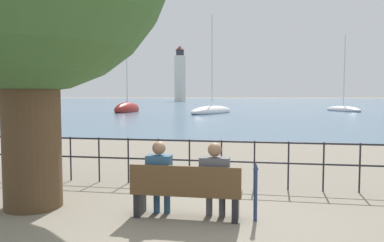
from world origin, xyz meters
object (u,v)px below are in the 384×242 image
(sailboat_1, at_px, (127,109))
(sailboat_2, at_px, (343,109))
(sailboat_3, at_px, (212,111))
(harbor_lighthouse, at_px, (180,76))
(seated_person_right, at_px, (215,177))
(park_bench, at_px, (186,193))
(seated_person_left, at_px, (160,175))
(closed_umbrella, at_px, (256,189))

(sailboat_1, bearing_deg, sailboat_2, 19.36)
(sailboat_3, distance_m, harbor_lighthouse, 93.26)
(harbor_lighthouse, bearing_deg, seated_person_right, -77.71)
(park_bench, relative_size, harbor_lighthouse, 0.09)
(seated_person_left, height_order, harbor_lighthouse, harbor_lighthouse)
(harbor_lighthouse, bearing_deg, seated_person_left, -78.11)
(harbor_lighthouse, bearing_deg, sailboat_1, -82.18)
(closed_umbrella, relative_size, sailboat_1, 0.09)
(sailboat_1, distance_m, sailboat_2, 28.15)
(closed_umbrella, relative_size, sailboat_3, 0.08)
(park_bench, height_order, seated_person_left, seated_person_left)
(sailboat_2, distance_m, harbor_lighthouse, 90.15)
(park_bench, relative_size, sailboat_1, 0.18)
(park_bench, relative_size, seated_person_right, 1.44)
(seated_person_left, xyz_separation_m, harbor_lighthouse, (-26.65, 126.63, 8.62))
(seated_person_left, distance_m, sailboat_3, 36.87)
(sailboat_1, bearing_deg, seated_person_left, -65.73)
(seated_person_left, height_order, sailboat_3, sailboat_3)
(closed_umbrella, distance_m, sailboat_3, 37.07)
(park_bench, distance_m, seated_person_left, 0.54)
(seated_person_right, relative_size, sailboat_2, 0.12)
(park_bench, xyz_separation_m, harbor_lighthouse, (-27.12, 126.70, 8.88))
(park_bench, relative_size, closed_umbrella, 1.91)
(seated_person_left, bearing_deg, sailboat_2, 74.72)
(seated_person_left, xyz_separation_m, sailboat_3, (-3.73, 36.68, -0.40))
(seated_person_right, height_order, sailboat_1, sailboat_1)
(closed_umbrella, height_order, harbor_lighthouse, harbor_lighthouse)
(seated_person_right, bearing_deg, seated_person_left, 179.88)
(seated_person_left, bearing_deg, sailboat_3, 95.81)
(sailboat_2, xyz_separation_m, sailboat_3, (-16.29, -9.27, 0.04))
(seated_person_right, distance_m, sailboat_3, 36.98)
(seated_person_left, xyz_separation_m, sailboat_1, (-14.52, 38.25, -0.30))
(sailboat_1, height_order, sailboat_2, sailboat_2)
(seated_person_left, bearing_deg, harbor_lighthouse, 101.89)
(seated_person_right, bearing_deg, sailboat_3, 97.25)
(closed_umbrella, xyz_separation_m, sailboat_1, (-16.11, 38.26, -0.13))
(sailboat_3, bearing_deg, sailboat_2, 50.10)
(seated_person_right, bearing_deg, harbor_lighthouse, 102.29)
(seated_person_right, xyz_separation_m, sailboat_1, (-15.45, 38.26, -0.30))
(sailboat_2, height_order, harbor_lighthouse, harbor_lighthouse)
(sailboat_3, relative_size, harbor_lighthouse, 0.58)
(sailboat_2, bearing_deg, harbor_lighthouse, 93.74)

